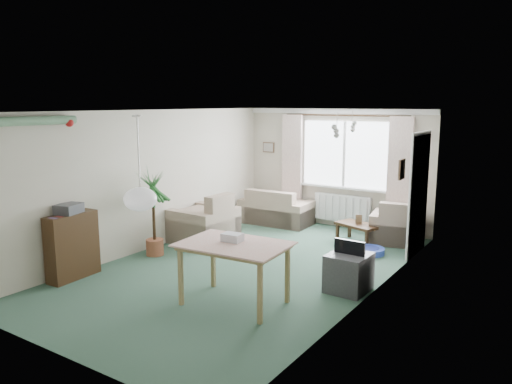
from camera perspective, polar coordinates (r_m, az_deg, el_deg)
The scene contains 25 objects.
ground at distance 7.79m, azimuth -1.23°, elevation -8.68°, with size 6.50×6.50×0.00m, color #315241.
window at distance 10.16m, azimuth 10.12°, elevation 4.28°, with size 1.80×0.03×1.30m, color white.
curtain_rod at distance 10.04m, azimuth 10.07°, elevation 8.61°, with size 2.60×0.03×0.03m, color black.
curtain_left at distance 10.61m, azimuth 4.14°, elevation 3.40°, with size 0.45×0.08×2.00m, color beige.
curtain_right at distance 9.70m, azimuth 16.08°, elevation 2.39°, with size 0.45×0.08×2.00m, color beige.
radiator at distance 10.30m, azimuth 9.84°, elevation -1.84°, with size 1.20×0.10×0.55m, color white.
doorway at distance 8.69m, azimuth 18.13°, elevation -0.40°, with size 0.03×0.95×2.00m, color black.
pendant_lamp at distance 5.58m, azimuth -13.09°, elevation -0.81°, with size 0.36×0.36×0.36m, color white.
tinsel_garland at distance 7.18m, azimuth -25.21°, elevation 7.32°, with size 1.60×1.60×0.12m, color #196626.
bauble_cluster_a at distance 7.54m, azimuth 10.91°, elevation 7.73°, with size 0.20×0.20×0.20m, color silver.
bauble_cluster_b at distance 6.33m, azimuth 9.22°, elevation 7.34°, with size 0.20×0.20×0.20m, color silver.
wall_picture_back at distance 10.99m, azimuth 1.45°, elevation 5.13°, with size 0.28×0.03×0.22m, color brown.
wall_picture_right at distance 7.65m, azimuth 16.32°, elevation 2.50°, with size 0.03×0.24×0.30m, color brown.
sofa at distance 10.50m, azimuth 2.35°, elevation -1.64°, with size 1.47×0.78×0.74m, color #C0AA91.
armchair_corner at distance 9.44m, azimuth 15.80°, elevation -3.23°, with size 0.87×0.83×0.78m, color beige.
armchair_left at distance 9.18m, azimuth -5.99°, elevation -2.87°, with size 1.02×0.96×0.91m, color beige.
coffee_table at distance 9.29m, azimuth 11.55°, elevation -4.63°, with size 0.78×0.43×0.35m, color black.
photo_frame at distance 9.27m, azimuth 11.67°, elevation -3.04°, with size 0.12×0.02×0.16m, color brown.
bookshelf at distance 7.70m, azimuth -20.25°, elevation -5.82°, with size 0.26×0.78×0.96m, color black.
hifi_box at distance 7.60m, azimuth -20.62°, elevation -1.79°, with size 0.28×0.35×0.14m, color #3A3A3F.
houseplant at distance 8.42m, azimuth -11.63°, elevation -2.34°, with size 0.62×0.62×1.45m, color #1A4C1D.
dining_table at distance 6.37m, azimuth -2.49°, elevation -9.40°, with size 1.23×0.82×0.77m, color tan.
gift_box at distance 6.34m, azimuth -2.71°, elevation -5.28°, with size 0.25×0.18×0.12m, color silver.
tv_cube at distance 6.93m, azimuth 10.55°, elevation -9.03°, with size 0.52×0.57×0.52m, color #3E3E43.
pet_bed at distance 8.69m, azimuth 12.78°, elevation -6.57°, with size 0.52×0.52×0.10m, color navy.
Camera 1 is at (4.20, -6.06, 2.52)m, focal length 35.00 mm.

